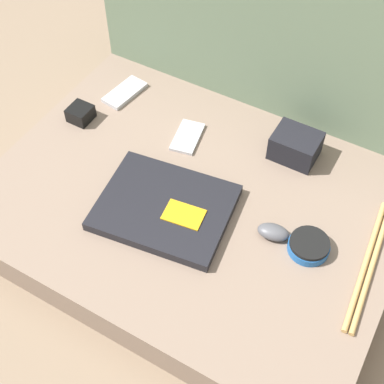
{
  "coord_description": "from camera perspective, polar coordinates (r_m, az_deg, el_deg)",
  "views": [
    {
      "loc": [
        0.39,
        -0.68,
        1.1
      ],
      "look_at": [
        0.0,
        0.0,
        0.12
      ],
      "focal_mm": 50.0,
      "sensor_mm": 36.0,
      "label": 1
    }
  ],
  "objects": [
    {
      "name": "phone_silver",
      "position": [
        1.39,
        -0.49,
        5.9
      ],
      "size": [
        0.08,
        0.12,
        0.01
      ],
      "rotation": [
        0.0,
        0.0,
        0.2
      ],
      "color": "#B7B7BC",
      "rests_on": "couch_seat"
    },
    {
      "name": "couch_backrest",
      "position": [
        1.46,
        9.31,
        16.04
      ],
      "size": [
        0.97,
        0.2,
        0.54
      ],
      "color": "#60755B",
      "rests_on": "ground_plane"
    },
    {
      "name": "ground_plane",
      "position": [
        1.35,
        -0.0,
        -3.21
      ],
      "size": [
        8.0,
        8.0,
        0.0
      ],
      "primitive_type": "plane",
      "color": "#7A6651"
    },
    {
      "name": "speaker_puck",
      "position": [
        1.2,
        12.45,
        -5.46
      ],
      "size": [
        0.09,
        0.09,
        0.03
      ],
      "color": "#1E569E",
      "rests_on": "couch_seat"
    },
    {
      "name": "drumstick_pair",
      "position": [
        1.22,
        18.37,
        -7.27
      ],
      "size": [
        0.05,
        0.35,
        0.01
      ],
      "rotation": [
        0.0,
        0.0,
        0.08
      ],
      "color": "tan",
      "rests_on": "couch_seat"
    },
    {
      "name": "computer_mouse",
      "position": [
        1.21,
        8.66,
        -4.24
      ],
      "size": [
        0.08,
        0.06,
        0.03
      ],
      "rotation": [
        0.0,
        0.0,
        0.19
      ],
      "color": "#4C4C51",
      "rests_on": "couch_seat"
    },
    {
      "name": "camera_pouch",
      "position": [
        1.35,
        10.98,
        4.87
      ],
      "size": [
        0.11,
        0.09,
        0.07
      ],
      "color": "black",
      "rests_on": "couch_seat"
    },
    {
      "name": "couch_seat",
      "position": [
        1.31,
        -0.0,
        -1.93
      ],
      "size": [
        0.97,
        0.72,
        0.1
      ],
      "color": "#7A6656",
      "rests_on": "ground_plane"
    },
    {
      "name": "laptop",
      "position": [
        1.24,
        -2.9,
        -1.66
      ],
      "size": [
        0.33,
        0.28,
        0.03
      ],
      "rotation": [
        0.0,
        0.0,
        0.14
      ],
      "color": "black",
      "rests_on": "couch_seat"
    },
    {
      "name": "charger_brick",
      "position": [
        1.46,
        -11.81,
        8.2
      ],
      "size": [
        0.06,
        0.06,
        0.04
      ],
      "color": "black",
      "rests_on": "couch_seat"
    },
    {
      "name": "phone_black",
      "position": [
        1.53,
        -7.18,
        10.49
      ],
      "size": [
        0.08,
        0.14,
        0.01
      ],
      "rotation": [
        0.0,
        0.0,
        -0.13
      ],
      "color": "#B7B7BC",
      "rests_on": "couch_seat"
    }
  ]
}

